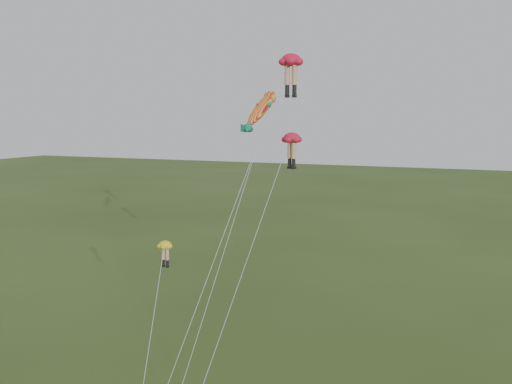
% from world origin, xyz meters
% --- Properties ---
extents(legs_kite_red_high, '(4.17, 12.73, 19.50)m').
position_xyz_m(legs_kite_red_high, '(2.37, 9.08, 18.66)').
color(legs_kite_red_high, red).
rests_on(legs_kite_red_high, ground).
extents(legs_kite_red_mid, '(2.71, 11.70, 14.37)m').
position_xyz_m(legs_kite_red_mid, '(3.04, 7.36, 13.60)').
color(legs_kite_red_mid, red).
rests_on(legs_kite_red_mid, ground).
extents(legs_kite_yellow, '(1.13, 4.26, 8.15)m').
position_xyz_m(legs_kite_yellow, '(-2.47, 0.84, 7.43)').
color(legs_kite_yellow, yellow).
rests_on(legs_kite_yellow, ground).
extents(fish_kite, '(2.32, 10.87, 17.37)m').
position_xyz_m(fish_kite, '(0.71, 8.13, 15.82)').
color(fish_kite, yellow).
rests_on(fish_kite, ground).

